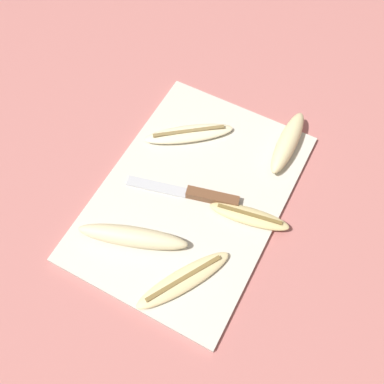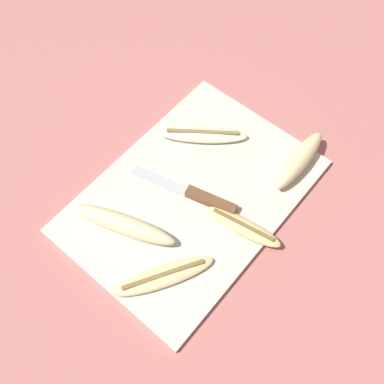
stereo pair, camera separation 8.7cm
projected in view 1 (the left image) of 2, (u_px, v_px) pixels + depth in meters
The scene contains 8 objects.
ground_plane at pixel (192, 197), 0.89m from camera, with size 4.00×4.00×0.00m, color #B76B66.
cutting_board at pixel (192, 196), 0.88m from camera, with size 0.48×0.34×0.01m.
knife at pixel (202, 195), 0.87m from camera, with size 0.07×0.22×0.02m.
banana_soft_right at pixel (288, 142), 0.91m from camera, with size 0.16×0.05×0.04m.
banana_cream_curved at pixel (133, 237), 0.81m from camera, with size 0.10×0.21×0.04m.
banana_spotted_left at pixel (249, 216), 0.84m from camera, with size 0.06×0.16×0.02m.
banana_ripe_center at pixel (184, 280), 0.78m from camera, with size 0.18×0.13×0.02m.
banana_bright_far at pixel (189, 134), 0.93m from camera, with size 0.15×0.17×0.02m.
Camera 1 is at (-0.37, -0.20, 0.78)m, focal length 42.00 mm.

